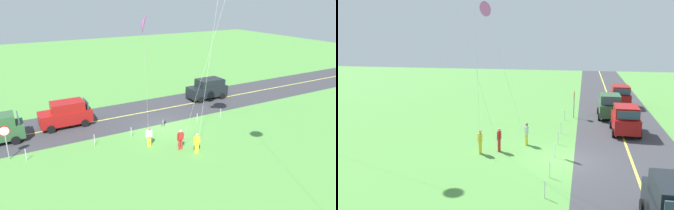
# 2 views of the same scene
# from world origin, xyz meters

# --- Properties ---
(ground_plane) EXTENTS (120.00, 120.00, 0.10)m
(ground_plane) POSITION_xyz_m (0.00, 0.00, -0.05)
(ground_plane) COLOR #549342
(asphalt_road) EXTENTS (120.00, 7.00, 0.00)m
(asphalt_road) POSITION_xyz_m (0.00, -4.00, 0.00)
(asphalt_road) COLOR #38383D
(asphalt_road) RESTS_ON ground
(road_centre_stripe) EXTENTS (120.00, 0.16, 0.00)m
(road_centre_stripe) POSITION_xyz_m (0.00, -4.00, 0.01)
(road_centre_stripe) COLOR #E5E04C
(road_centre_stripe) RESTS_ON asphalt_road
(car_suv_foreground) EXTENTS (4.40, 2.12, 2.24)m
(car_suv_foreground) POSITION_xyz_m (7.49, -4.22, 1.15)
(car_suv_foreground) COLOR maroon
(car_suv_foreground) RESTS_ON ground
(car_parked_west_near) EXTENTS (4.40, 2.12, 2.24)m
(car_parked_west_near) POSITION_xyz_m (-7.90, -4.58, 1.15)
(car_parked_west_near) COLOR black
(car_parked_west_near) RESTS_ON ground
(stop_sign) EXTENTS (0.76, 0.08, 2.56)m
(stop_sign) POSITION_xyz_m (12.38, -0.10, 1.80)
(stop_sign) COLOR gray
(stop_sign) RESTS_ON ground
(person_adult_near) EXTENTS (0.58, 0.22, 1.60)m
(person_adult_near) POSITION_xyz_m (1.00, 4.43, 0.86)
(person_adult_near) COLOR red
(person_adult_near) RESTS_ON ground
(person_adult_companion) EXTENTS (0.58, 0.22, 1.60)m
(person_adult_companion) POSITION_xyz_m (2.83, 2.87, 0.86)
(person_adult_companion) COLOR yellow
(person_adult_companion) RESTS_ON ground
(person_child_watcher) EXTENTS (0.58, 0.22, 1.60)m
(person_child_watcher) POSITION_xyz_m (0.27, 5.54, 0.86)
(person_child_watcher) COLOR yellow
(person_child_watcher) RESTS_ON ground
(kite_blue_mid) EXTENTS (2.24, 3.94, 10.07)m
(kite_blue_mid) POSITION_xyz_m (4.62, 6.21, 9.48)
(kite_blue_mid) COLOR silver
(kite_blue_mid) RESTS_ON ground
(fence_post_0) EXTENTS (0.05, 0.05, 0.90)m
(fence_post_0) POSITION_xyz_m (-5.66, 0.70, 0.45)
(fence_post_0) COLOR silver
(fence_post_0) RESTS_ON ground
(fence_post_1) EXTENTS (0.05, 0.05, 0.90)m
(fence_post_1) POSITION_xyz_m (-3.01, 0.70, 0.45)
(fence_post_1) COLOR silver
(fence_post_1) RESTS_ON ground
(fence_post_2) EXTENTS (0.05, 0.05, 0.90)m
(fence_post_2) POSITION_xyz_m (0.48, 0.70, 0.45)
(fence_post_2) COLOR silver
(fence_post_2) RESTS_ON ground
(fence_post_3) EXTENTS (0.05, 0.05, 0.90)m
(fence_post_3) POSITION_xyz_m (3.42, 0.70, 0.45)
(fence_post_3) COLOR silver
(fence_post_3) RESTS_ON ground
(fence_post_4) EXTENTS (0.05, 0.05, 0.90)m
(fence_post_4) POSITION_xyz_m (6.46, 0.70, 0.45)
(fence_post_4) COLOR silver
(fence_post_4) RESTS_ON ground
(fence_post_5) EXTENTS (0.05, 0.05, 0.90)m
(fence_post_5) POSITION_xyz_m (11.32, 0.70, 0.45)
(fence_post_5) COLOR silver
(fence_post_5) RESTS_ON ground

